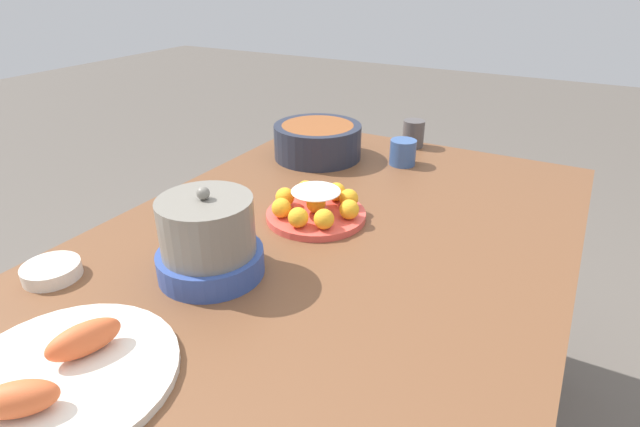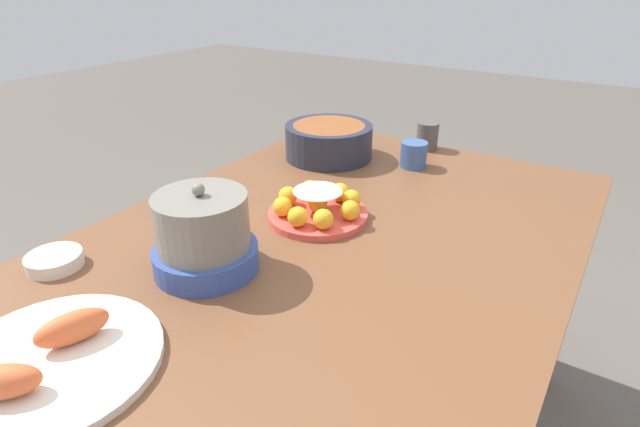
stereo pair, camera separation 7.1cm
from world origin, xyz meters
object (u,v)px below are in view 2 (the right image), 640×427
Objects in this scene: seafood_platter at (49,359)px; cup_far at (427,136)px; cake_plate at (318,207)px; dining_table at (322,275)px; sauce_bowl at (54,260)px; warming_pot at (204,236)px; cup_near at (414,155)px; serving_bowl at (329,140)px.

seafood_platter is 3.70× the size of cup_far.
dining_table is at bearing -141.85° from cake_plate.
cake_plate reaches higher than sauce_bowl.
sauce_bowl is 0.53× the size of warming_pot.
cake_plate is 3.04× the size of cup_near.
dining_table is 0.55m from seafood_platter.
seafood_platter is 1.22m from cup_far.
cup_far reaches higher than seafood_platter.
cup_far reaches higher than cake_plate.
cake_plate is at bearing 38.15° from dining_table.
dining_table is 0.53m from cup_near.
sauce_bowl is at bearing 162.05° from cup_far.
serving_bowl is 0.99m from seafood_platter.
sauce_bowl is (-0.36, 0.39, 0.10)m from dining_table.
seafood_platter is 0.32m from warming_pot.
dining_table is 0.54m from serving_bowl.
cake_plate reaches higher than seafood_platter.
seafood_platter is (-0.61, 0.07, -0.01)m from cake_plate.
warming_pot is at bearing 168.16° from cake_plate.
sauce_bowl is 0.30m from warming_pot.
seafood_platter is (-0.53, 0.13, 0.10)m from dining_table.
warming_pot is (0.32, -0.00, 0.06)m from seafood_platter.
cup_near is (0.07, -0.25, -0.02)m from serving_bowl.
cup_far is at bearing -4.21° from seafood_platter.
dining_table is 17.24× the size of cup_far.
cake_plate is 1.15× the size of warming_pot.
dining_table is 19.45× the size of cup_near.
serving_bowl is (0.45, 0.27, 0.14)m from dining_table.
sauce_bowl is at bearing 157.33° from cup_near.
serving_bowl is at bearing 28.56° from cake_plate.
seafood_platter reaches higher than sauce_bowl.
dining_table is 4.66× the size of seafood_platter.
cake_plate is 0.41m from serving_bowl.
serving_bowl is 0.26m from cup_near.
seafood_platter is 4.17× the size of cup_near.
warming_pot is (-0.66, -0.13, 0.02)m from serving_bowl.
sauce_bowl is 0.95m from cup_near.
dining_table is 6.40× the size of cake_plate.
sauce_bowl is (-0.81, 0.12, -0.04)m from serving_bowl.
cup_near is (0.52, 0.02, 0.12)m from dining_table.
cup_far reaches higher than cup_near.
cake_plate is at bearing 173.13° from cup_near.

